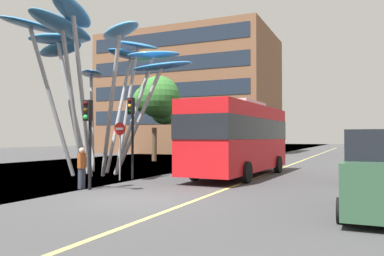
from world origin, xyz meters
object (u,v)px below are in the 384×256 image
(leaf_sculpture, at_px, (96,53))
(traffic_light_kerb_far, at_px, (132,120))
(traffic_light_island_mid, at_px, (190,125))
(traffic_light_opposite, at_px, (220,129))
(car_parked_mid, at_px, (378,161))
(no_entry_sign, at_px, (120,142))
(red_bus, at_px, (239,136))
(car_parked_near, at_px, (383,175))
(pedestrian, at_px, (82,168))
(traffic_light_kerb_near, at_px, (88,125))

(leaf_sculpture, relative_size, traffic_light_kerb_far, 2.90)
(leaf_sculpture, relative_size, traffic_light_island_mid, 2.94)
(traffic_light_opposite, distance_m, car_parked_mid, 13.44)
(traffic_light_island_mid, height_order, no_entry_sign, traffic_light_island_mid)
(red_bus, xyz_separation_m, traffic_light_kerb_far, (-4.33, -3.50, 0.72))
(car_parked_near, xyz_separation_m, car_parked_mid, (0.13, 7.36, -0.03))
(car_parked_near, height_order, pedestrian, car_parked_near)
(traffic_light_kerb_near, distance_m, traffic_light_opposite, 15.04)
(red_bus, height_order, pedestrian, red_bus)
(red_bus, distance_m, traffic_light_kerb_far, 5.62)
(no_entry_sign, bearing_deg, leaf_sculpture, 147.76)
(car_parked_mid, relative_size, pedestrian, 2.56)
(traffic_light_opposite, bearing_deg, pedestrian, -91.67)
(traffic_light_kerb_far, bearing_deg, car_parked_near, -23.75)
(red_bus, bearing_deg, traffic_light_island_mid, 142.41)
(traffic_light_kerb_far, bearing_deg, traffic_light_island_mid, 89.64)
(leaf_sculpture, bearing_deg, pedestrian, -56.86)
(car_parked_near, distance_m, pedestrian, 10.65)
(no_entry_sign, bearing_deg, car_parked_mid, 16.47)
(no_entry_sign, bearing_deg, traffic_light_kerb_near, -75.87)
(red_bus, distance_m, no_entry_sign, 6.16)
(traffic_light_island_mid, relative_size, traffic_light_opposite, 1.05)
(car_parked_near, xyz_separation_m, no_entry_sign, (-10.93, 4.09, 0.78))
(red_bus, relative_size, no_entry_sign, 3.61)
(pedestrian, bearing_deg, car_parked_near, -5.58)
(traffic_light_kerb_near, relative_size, car_parked_near, 0.77)
(pedestrian, relative_size, no_entry_sign, 0.59)
(traffic_light_kerb_far, xyz_separation_m, car_parked_near, (10.67, -4.70, -1.81))
(traffic_light_kerb_far, xyz_separation_m, pedestrian, (0.07, -3.66, -2.03))
(traffic_light_kerb_far, height_order, traffic_light_opposite, traffic_light_kerb_far)
(red_bus, xyz_separation_m, no_entry_sign, (-4.58, -4.10, -0.31))
(traffic_light_kerb_near, distance_m, traffic_light_island_mid, 10.72)
(traffic_light_kerb_far, distance_m, traffic_light_island_mid, 6.80)
(leaf_sculpture, height_order, car_parked_near, leaf_sculpture)
(red_bus, bearing_deg, no_entry_sign, -138.17)
(traffic_light_kerb_far, xyz_separation_m, no_entry_sign, (-0.25, -0.60, -1.03))
(leaf_sculpture, relative_size, traffic_light_kerb_near, 3.31)
(traffic_light_kerb_near, relative_size, traffic_light_opposite, 0.94)
(leaf_sculpture, relative_size, no_entry_sign, 4.19)
(car_parked_near, bearing_deg, traffic_light_kerb_near, 175.47)
(leaf_sculpture, height_order, pedestrian, leaf_sculpture)
(car_parked_mid, xyz_separation_m, no_entry_sign, (-11.06, -3.27, 0.80))
(car_parked_mid, distance_m, no_entry_sign, 11.56)
(traffic_light_kerb_far, height_order, no_entry_sign, traffic_light_kerb_far)
(red_bus, xyz_separation_m, car_parked_near, (6.34, -8.20, -1.09))
(traffic_light_opposite, height_order, pedestrian, traffic_light_opposite)
(leaf_sculpture, xyz_separation_m, car_parked_near, (13.77, -5.89, -5.60))
(car_parked_near, distance_m, no_entry_sign, 11.69)
(car_parked_near, bearing_deg, traffic_light_island_mid, 132.75)
(traffic_light_kerb_far, distance_m, car_parked_mid, 11.28)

